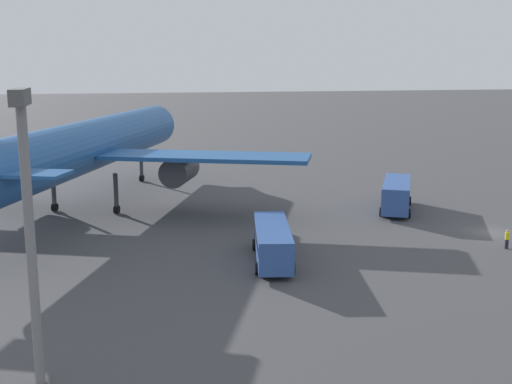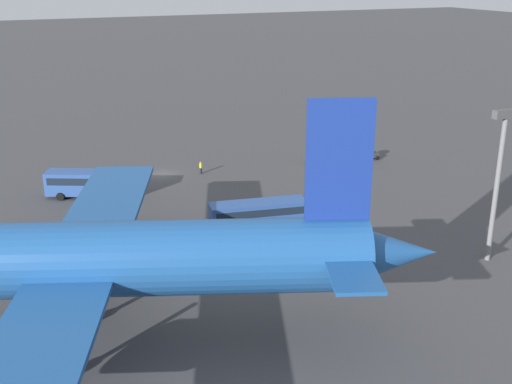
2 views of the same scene
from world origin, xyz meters
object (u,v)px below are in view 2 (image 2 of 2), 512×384
Objects in this scene: baggage_tug at (369,153)px; cargo_cart_yellow at (314,159)px; cargo_cart_red at (349,155)px; airplane at (51,262)px; shuttle_bus_near at (88,182)px; cargo_cart_blue at (330,156)px; shuttle_bus_far at (258,212)px; worker_person at (201,168)px.

cargo_cart_yellow is at bearing 4.19° from baggage_tug.
cargo_cart_red and cargo_cart_yellow have the same top height.
airplane reaches higher than baggage_tug.
shuttle_bus_near is 37.94m from cargo_cart_red.
cargo_cart_blue is (-35.09, -0.21, -0.81)m from shuttle_bus_near.
airplane is 5.06× the size of shuttle_bus_far.
shuttle_bus_far is 5.15× the size of cargo_cart_yellow.
shuttle_bus_near is at bearing -0.11° from cargo_cart_yellow.
cargo_cart_red is (3.76, 0.23, 0.25)m from baggage_tug.
shuttle_bus_near is 35.10m from cargo_cart_blue.
airplane is 44.52m from worker_person.
shuttle_bus_near is 0.96× the size of shuttle_bus_far.
cargo_cart_red is at bearing 8.03° from baggage_tug.
cargo_cart_red and cargo_cart_blue have the same top height.
shuttle_bus_near is 6.08× the size of worker_person.
shuttle_bus_near is at bearing 4.41° from baggage_tug.
worker_person is at bearing -102.20° from airplane.
worker_person is at bearing -81.78° from shuttle_bus_far.
worker_person is 0.81× the size of cargo_cart_red.
shuttle_bus_far reaches higher than cargo_cart_blue.
shuttle_bus_far is 24.63m from cargo_cart_yellow.
airplane is at bearing 35.77° from cargo_cart_red.
baggage_tug is 1.17× the size of cargo_cart_blue.
airplane is 52.68m from cargo_cart_yellow.
baggage_tug reaches higher than cargo_cart_blue.
cargo_cart_red is (-21.86, 3.76, 0.32)m from worker_person.
shuttle_bus_near reaches higher than cargo_cart_yellow.
airplane is 26.03× the size of cargo_cart_red.
baggage_tug reaches higher than cargo_cart_yellow.
airplane is at bearing 37.99° from cargo_cart_blue.
shuttle_bus_far is 5.15× the size of cargo_cart_blue.
shuttle_bus_far is (-15.36, 17.99, -0.15)m from shuttle_bus_near.
shuttle_bus_near is 4.95× the size of cargo_cart_red.
cargo_cart_blue is 1.00× the size of cargo_cart_yellow.
cargo_cart_red is (-45.98, -33.13, -5.96)m from airplane.
cargo_cart_blue is at bearing -153.77° from shuttle_bus_near.
cargo_cart_red is (-22.57, -17.64, -0.65)m from shuttle_bus_far.
airplane reaches higher than shuttle_bus_near.
shuttle_bus_near is 41.70m from baggage_tug.
baggage_tug is at bearing -135.72° from shuttle_bus_far.
baggage_tug is (-49.74, -33.35, -6.21)m from airplane.
cargo_cart_red is 5.70m from cargo_cart_yellow.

